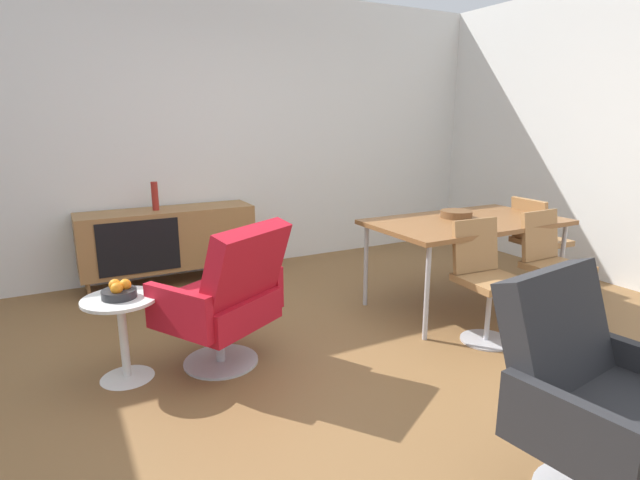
{
  "coord_description": "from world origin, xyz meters",
  "views": [
    {
      "loc": [
        -1.49,
        -2.45,
        1.55
      ],
      "look_at": [
        -0.06,
        0.21,
        0.81
      ],
      "focal_mm": 28.0,
      "sensor_mm": 36.0,
      "label": 1
    }
  ],
  "objects_px": {
    "dining_chair_front_left": "(485,276)",
    "side_table_round": "(123,329)",
    "armchair_black_shell": "(591,393)",
    "dining_chair_front_right": "(551,263)",
    "fruit_bowl": "(119,291)",
    "dining_table": "(466,225)",
    "dining_chair_far_end": "(537,240)",
    "sideboard": "(168,238)",
    "lounge_chair_red": "(226,297)",
    "wooden_bowl_on_table": "(456,214)",
    "vase_cobalt": "(155,196)"
  },
  "relations": [
    {
      "from": "lounge_chair_red",
      "to": "side_table_round",
      "type": "bearing_deg",
      "value": 166.47
    },
    {
      "from": "dining_chair_far_end",
      "to": "sideboard",
      "type": "bearing_deg",
      "value": 148.74
    },
    {
      "from": "sideboard",
      "to": "wooden_bowl_on_table",
      "type": "distance_m",
      "value": 2.66
    },
    {
      "from": "wooden_bowl_on_table",
      "to": "dining_chair_front_left",
      "type": "bearing_deg",
      "value": -116.76
    },
    {
      "from": "side_table_round",
      "to": "lounge_chair_red",
      "type": "bearing_deg",
      "value": -13.53
    },
    {
      "from": "armchair_black_shell",
      "to": "fruit_bowl",
      "type": "bearing_deg",
      "value": 128.81
    },
    {
      "from": "dining_table",
      "to": "wooden_bowl_on_table",
      "type": "distance_m",
      "value": 0.14
    },
    {
      "from": "lounge_chair_red",
      "to": "armchair_black_shell",
      "type": "xyz_separation_m",
      "value": [
        0.96,
        -1.79,
        0.0
      ]
    },
    {
      "from": "dining_chair_front_left",
      "to": "side_table_round",
      "type": "relative_size",
      "value": 1.65
    },
    {
      "from": "wooden_bowl_on_table",
      "to": "armchair_black_shell",
      "type": "distance_m",
      "value": 2.32
    },
    {
      "from": "vase_cobalt",
      "to": "dining_chair_far_end",
      "type": "height_order",
      "value": "vase_cobalt"
    },
    {
      "from": "sideboard",
      "to": "dining_chair_front_left",
      "type": "height_order",
      "value": "dining_chair_front_left"
    },
    {
      "from": "sideboard",
      "to": "dining_table",
      "type": "relative_size",
      "value": 1.0
    },
    {
      "from": "wooden_bowl_on_table",
      "to": "side_table_round",
      "type": "xyz_separation_m",
      "value": [
        -2.68,
        -0.07,
        -0.45
      ]
    },
    {
      "from": "lounge_chair_red",
      "to": "sideboard",
      "type": "bearing_deg",
      "value": 88.89
    },
    {
      "from": "sideboard",
      "to": "wooden_bowl_on_table",
      "type": "height_order",
      "value": "wooden_bowl_on_table"
    },
    {
      "from": "dining_chair_front_right",
      "to": "armchair_black_shell",
      "type": "distance_m",
      "value": 1.99
    },
    {
      "from": "lounge_chair_red",
      "to": "armchair_black_shell",
      "type": "height_order",
      "value": "same"
    },
    {
      "from": "side_table_round",
      "to": "fruit_bowl",
      "type": "xyz_separation_m",
      "value": [
        0.0,
        0.0,
        0.24
      ]
    },
    {
      "from": "armchair_black_shell",
      "to": "side_table_round",
      "type": "distance_m",
      "value": 2.49
    },
    {
      "from": "wooden_bowl_on_table",
      "to": "dining_chair_front_left",
      "type": "relative_size",
      "value": 0.3
    },
    {
      "from": "lounge_chair_red",
      "to": "dining_chair_front_right",
      "type": "bearing_deg",
      "value": -10.78
    },
    {
      "from": "dining_chair_far_end",
      "to": "fruit_bowl",
      "type": "xyz_separation_m",
      "value": [
        -3.58,
        0.05,
        0.09
      ]
    },
    {
      "from": "dining_chair_front_left",
      "to": "lounge_chair_red",
      "type": "relative_size",
      "value": 0.9
    },
    {
      "from": "sideboard",
      "to": "vase_cobalt",
      "type": "xyz_separation_m",
      "value": [
        -0.09,
        0.0,
        0.41
      ]
    },
    {
      "from": "dining_chair_front_right",
      "to": "armchair_black_shell",
      "type": "bearing_deg",
      "value": -138.17
    },
    {
      "from": "wooden_bowl_on_table",
      "to": "dining_chair_far_end",
      "type": "height_order",
      "value": "dining_chair_far_end"
    },
    {
      "from": "sideboard",
      "to": "wooden_bowl_on_table",
      "type": "relative_size",
      "value": 6.15
    },
    {
      "from": "dining_chair_far_end",
      "to": "fruit_bowl",
      "type": "distance_m",
      "value": 3.58
    },
    {
      "from": "dining_chair_front_left",
      "to": "armchair_black_shell",
      "type": "distance_m",
      "value": 1.54
    },
    {
      "from": "dining_chair_front_right",
      "to": "fruit_bowl",
      "type": "relative_size",
      "value": 4.28
    },
    {
      "from": "vase_cobalt",
      "to": "lounge_chair_red",
      "type": "bearing_deg",
      "value": -88.36
    },
    {
      "from": "sideboard",
      "to": "armchair_black_shell",
      "type": "distance_m",
      "value": 3.78
    },
    {
      "from": "wooden_bowl_on_table",
      "to": "dining_chair_far_end",
      "type": "bearing_deg",
      "value": -7.26
    },
    {
      "from": "dining_table",
      "to": "fruit_bowl",
      "type": "bearing_deg",
      "value": 178.92
    },
    {
      "from": "wooden_bowl_on_table",
      "to": "side_table_round",
      "type": "bearing_deg",
      "value": -178.55
    },
    {
      "from": "dining_table",
      "to": "dining_chair_far_end",
      "type": "height_order",
      "value": "dining_chair_far_end"
    },
    {
      "from": "lounge_chair_red",
      "to": "vase_cobalt",
      "type": "bearing_deg",
      "value": 91.64
    },
    {
      "from": "wooden_bowl_on_table",
      "to": "dining_chair_front_left",
      "type": "xyz_separation_m",
      "value": [
        -0.34,
        -0.68,
        -0.3
      ]
    },
    {
      "from": "sideboard",
      "to": "dining_table",
      "type": "xyz_separation_m",
      "value": [
        2.05,
        -1.79,
        0.26
      ]
    },
    {
      "from": "side_table_round",
      "to": "vase_cobalt",
      "type": "bearing_deg",
      "value": 72.53
    },
    {
      "from": "dining_chair_front_left",
      "to": "wooden_bowl_on_table",
      "type": "bearing_deg",
      "value": 63.24
    },
    {
      "from": "dining_chair_front_left",
      "to": "lounge_chair_red",
      "type": "height_order",
      "value": "lounge_chair_red"
    },
    {
      "from": "vase_cobalt",
      "to": "dining_chair_far_end",
      "type": "distance_m",
      "value": 3.54
    },
    {
      "from": "sideboard",
      "to": "lounge_chair_red",
      "type": "bearing_deg",
      "value": -91.11
    },
    {
      "from": "dining_table",
      "to": "wooden_bowl_on_table",
      "type": "xyz_separation_m",
      "value": [
        -0.0,
        0.12,
        0.07
      ]
    },
    {
      "from": "dining_chair_front_right",
      "to": "lounge_chair_red",
      "type": "height_order",
      "value": "lounge_chair_red"
    },
    {
      "from": "armchair_black_shell",
      "to": "dining_chair_front_left",
      "type": "bearing_deg",
      "value": 59.34
    },
    {
      "from": "side_table_round",
      "to": "fruit_bowl",
      "type": "bearing_deg",
      "value": 49.26
    },
    {
      "from": "armchair_black_shell",
      "to": "vase_cobalt",
      "type": "bearing_deg",
      "value": 105.36
    }
  ]
}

